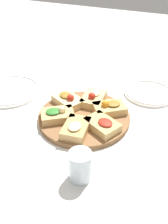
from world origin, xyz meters
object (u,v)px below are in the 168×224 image
at_px(plate_left, 10,90).
at_px(plate_right, 149,93).
at_px(water_glass, 80,166).
at_px(serving_board, 84,117).

distance_m(plate_left, plate_right, 0.58).
height_order(plate_right, water_glass, water_glass).
height_order(plate_left, water_glass, water_glass).
bearing_deg(serving_board, plate_right, 54.65).
xyz_separation_m(plate_left, water_glass, (0.45, -0.31, 0.04)).
relative_size(serving_board, water_glass, 3.57).
bearing_deg(plate_left, serving_board, -9.04).
xyz_separation_m(plate_left, plate_right, (0.54, 0.20, 0.00)).
xyz_separation_m(serving_board, water_glass, (0.09, -0.25, 0.04)).
bearing_deg(plate_left, plate_right, 20.41).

